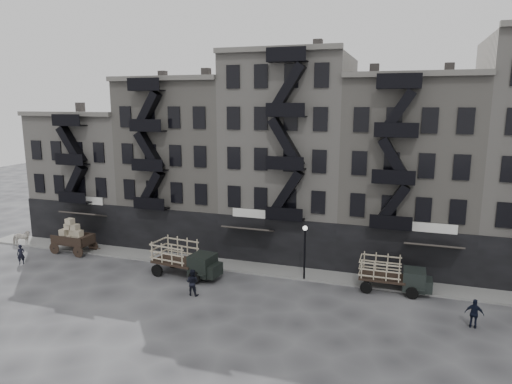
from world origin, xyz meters
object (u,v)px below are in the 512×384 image
(wagon, at_px, (72,233))
(pedestrian_mid, at_px, (192,282))
(stake_truck_west, at_px, (185,257))
(pedestrian_west, at_px, (21,254))
(stake_truck_east, at_px, (393,273))
(horse, at_px, (21,238))
(policeman, at_px, (474,314))

(wagon, bearing_deg, pedestrian_mid, -16.31)
(stake_truck_west, xyz_separation_m, pedestrian_west, (-14.18, -1.90, -0.74))
(wagon, relative_size, stake_truck_east, 0.77)
(stake_truck_west, distance_m, stake_truck_east, 15.47)
(horse, relative_size, pedestrian_west, 1.06)
(pedestrian_mid, bearing_deg, stake_truck_west, -55.80)
(pedestrian_west, bearing_deg, wagon, 27.02)
(stake_truck_west, xyz_separation_m, policeman, (20.17, -2.06, -0.66))
(policeman, bearing_deg, stake_truck_west, 4.34)
(horse, bearing_deg, pedestrian_west, -158.58)
(pedestrian_west, xyz_separation_m, policeman, (34.34, -0.17, 0.07))
(pedestrian_mid, bearing_deg, wagon, -19.70)
(stake_truck_west, distance_m, policeman, 20.28)
(stake_truck_west, height_order, policeman, stake_truck_west)
(horse, height_order, pedestrian_west, pedestrian_west)
(stake_truck_east, distance_m, pedestrian_west, 29.78)
(horse, xyz_separation_m, policeman, (38.20, -4.04, 0.16))
(stake_truck_east, relative_size, pedestrian_mid, 2.61)
(stake_truck_west, distance_m, pedestrian_west, 14.32)
(wagon, xyz_separation_m, stake_truck_west, (12.14, -1.91, -0.22))
(stake_truck_east, xyz_separation_m, pedestrian_mid, (-13.22, -5.05, -0.46))
(wagon, distance_m, policeman, 32.56)
(horse, height_order, wagon, wagon)
(pedestrian_west, distance_m, policeman, 34.34)
(horse, xyz_separation_m, pedestrian_west, (3.86, -3.87, 0.09))
(policeman, bearing_deg, pedestrian_mid, 13.38)
(stake_truck_west, distance_m, pedestrian_mid, 3.78)
(wagon, bearing_deg, horse, -177.72)
(pedestrian_west, bearing_deg, pedestrian_mid, -39.00)
(stake_truck_west, relative_size, policeman, 3.14)
(pedestrian_west, bearing_deg, policeman, -35.15)
(stake_truck_east, bearing_deg, stake_truck_west, -172.52)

